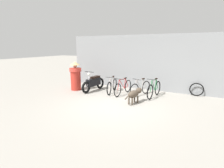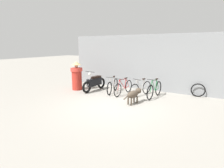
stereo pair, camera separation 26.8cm
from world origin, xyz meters
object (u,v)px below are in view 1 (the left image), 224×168
at_px(bicycle_2, 140,88).
at_px(motorcycle, 94,83).
at_px(stray_dog, 135,94).
at_px(person_in_robes, 76,76).
at_px(bicycle_0, 112,86).
at_px(bicycle_1, 123,87).
at_px(bicycle_3, 154,89).
at_px(spare_tire_left, 197,89).

distance_m(bicycle_2, motorcycle, 2.56).
height_order(motorcycle, stray_dog, motorcycle).
distance_m(motorcycle, person_in_robes, 1.08).
bearing_deg(bicycle_2, stray_dog, 26.11).
bearing_deg(stray_dog, bicycle_0, 69.91).
bearing_deg(bicycle_0, stray_dog, 45.89).
bearing_deg(bicycle_1, motorcycle, -81.32).
relative_size(bicycle_3, spare_tire_left, 2.54).
height_order(bicycle_2, bicycle_3, bicycle_3).
distance_m(bicycle_3, motorcycle, 3.23).
bearing_deg(bicycle_0, person_in_robes, -89.01).
bearing_deg(bicycle_0, bicycle_1, 76.12).
bearing_deg(bicycle_2, motorcycle, -64.47).
relative_size(bicycle_1, bicycle_2, 1.11).
xyz_separation_m(bicycle_2, person_in_robes, (-3.54, -0.54, 0.42)).
bearing_deg(bicycle_3, bicycle_0, -77.98).
bearing_deg(bicycle_1, bicycle_2, 110.17).
bearing_deg(bicycle_1, bicycle_3, 104.34).
bearing_deg(stray_dog, bicycle_2, 21.54).
distance_m(bicycle_0, spare_tire_left, 4.16).
distance_m(bicycle_3, person_in_robes, 4.27).
relative_size(bicycle_1, bicycle_3, 1.03).
bearing_deg(person_in_robes, stray_dog, -155.16).
relative_size(bicycle_0, bicycle_3, 0.99).
distance_m(stray_dog, person_in_robes, 3.79).
xyz_separation_m(motorcycle, person_in_robes, (-0.99, -0.25, 0.34)).
bearing_deg(spare_tire_left, person_in_robes, -164.80).
xyz_separation_m(bicycle_0, bicycle_3, (2.16, 0.17, 0.01)).
distance_m(bicycle_2, stray_dog, 1.31).
bearing_deg(motorcycle, bicycle_3, 100.98).
height_order(bicycle_0, spare_tire_left, bicycle_0).
distance_m(bicycle_0, person_in_robes, 2.13).
height_order(bicycle_2, person_in_robes, person_in_robes).
xyz_separation_m(bicycle_3, spare_tire_left, (1.81, 1.09, -0.05)).
bearing_deg(spare_tire_left, motorcycle, -164.62).
xyz_separation_m(bicycle_0, bicycle_1, (0.65, -0.05, -0.01)).
bearing_deg(person_in_robes, motorcycle, -129.30).
relative_size(stray_dog, spare_tire_left, 1.76).
height_order(bicycle_3, spare_tire_left, bicycle_3).
xyz_separation_m(bicycle_0, motorcycle, (-1.06, -0.13, 0.08)).
height_order(bicycle_0, stray_dog, bicycle_0).
relative_size(bicycle_1, spare_tire_left, 2.61).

